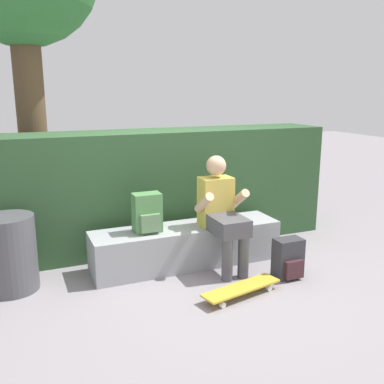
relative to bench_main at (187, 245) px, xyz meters
name	(u,v)px	position (x,y,z in m)	size (l,w,h in m)	color
ground_plane	(197,274)	(0.00, -0.29, -0.21)	(24.00, 24.00, 0.00)	gray
bench_main	(187,245)	(0.00, 0.00, 0.00)	(2.03, 0.49, 0.43)	#979B9D
person_skater	(222,210)	(0.30, -0.22, 0.42)	(0.49, 0.62, 1.18)	gold
skateboard_near_person	(241,288)	(0.18, -0.88, -0.14)	(0.82, 0.37, 0.09)	gold
backpack_on_bench	(147,213)	(-0.43, -0.01, 0.41)	(0.28, 0.23, 0.40)	#51894C
backpack_on_ground	(288,259)	(0.82, -0.70, -0.02)	(0.28, 0.23, 0.40)	#333338
hedge_row	(141,190)	(-0.27, 0.75, 0.48)	(4.62, 0.69, 1.38)	#2D4F2D
trash_bin	(10,254)	(-1.74, 0.07, 0.15)	(0.48, 0.48, 0.72)	#4C4C51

